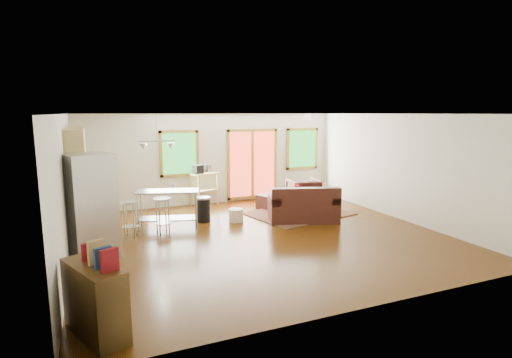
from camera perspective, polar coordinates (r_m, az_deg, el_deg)
name	(u,v)px	position (r m, az deg, el deg)	size (l,w,h in m)	color
floor	(261,236)	(8.69, 0.77, -8.20)	(7.50, 7.00, 0.02)	#311904
ceiling	(262,113)	(8.28, 0.81, 9.35)	(7.50, 7.00, 0.02)	silver
back_wall	(214,159)	(11.66, -6.09, 2.87)	(7.50, 0.02, 2.60)	beige
left_wall	(64,190)	(7.72, -25.75, -1.37)	(0.02, 7.00, 2.60)	beige
right_wall	(402,167)	(10.45, 20.08, 1.59)	(0.02, 7.00, 2.60)	beige
front_wall	(369,216)	(5.41, 15.78, -5.07)	(7.50, 0.02, 2.60)	beige
window_left	(179,154)	(11.35, -10.89, 3.59)	(1.10, 0.05, 1.30)	#19511B
french_doors	(252,164)	(12.03, -0.51, 2.17)	(1.60, 0.05, 2.10)	#A7301D
window_right	(302,149)	(12.72, 6.62, 4.32)	(1.10, 0.05, 1.30)	#19511B
rug	(299,213)	(10.58, 6.14, -4.90)	(2.46, 1.90, 0.02)	#455530
loveseat	(303,207)	(9.85, 6.77, -3.97)	(1.86, 1.40, 0.88)	black
coffee_table	(303,197)	(10.88, 6.79, -2.54)	(1.20, 0.87, 0.44)	#31210B
armchair	(303,191)	(11.49, 6.76, -1.68)	(0.81, 0.76, 0.84)	black
ottoman	(270,201)	(11.09, 2.00, -3.23)	(0.57, 0.57, 0.38)	black
pouf	(236,215)	(9.78, -2.87, -5.18)	(0.36, 0.36, 0.31)	white
vase	(298,192)	(10.74, 6.06, -1.86)	(0.27, 0.28, 0.35)	silver
book	(307,191)	(10.82, 7.34, -1.74)	(0.21, 0.03, 0.28)	maroon
cabinets	(83,192)	(9.45, -23.43, -1.68)	(0.64, 2.24, 2.30)	tan
refrigerator	(91,206)	(7.81, -22.49, -3.60)	(0.97, 0.95, 1.91)	#B7BABC
island	(168,202)	(9.31, -12.49, -3.28)	(1.50, 0.92, 0.88)	#B7BABC
cup	(173,185)	(9.23, -11.72, -0.84)	(0.11, 0.09, 0.11)	silver
bar_stool_a	(130,211)	(8.86, -17.59, -4.32)	(0.47, 0.47, 0.78)	#B7BABC
bar_stool_b	(162,207)	(8.90, -13.23, -3.97)	(0.43, 0.43, 0.80)	#B7BABC
trash_can	(204,209)	(9.80, -7.48, -4.29)	(0.43, 0.43, 0.61)	black
kitchen_cart	(203,177)	(11.46, -7.55, 0.23)	(0.90, 0.74, 1.18)	tan
bookshelf	(95,299)	(5.24, -21.98, -15.65)	(0.74, 1.06, 1.17)	#31210B
ceiling_flush	(314,117)	(9.54, 8.30, 8.79)	(0.35, 0.35, 0.12)	white
pendant_light	(157,146)	(9.23, -13.93, 4.66)	(0.80, 0.18, 0.79)	gray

